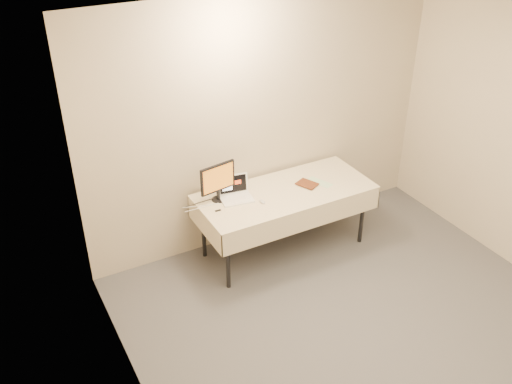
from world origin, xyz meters
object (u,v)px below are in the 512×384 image
table (285,196)px  laptop (235,193)px  monitor (218,180)px  book (303,179)px

table → laptop: size_ratio=5.27×
laptop → monitor: monitor is taller
table → laptop: (-0.52, 0.13, 0.12)m
table → monitor: 0.77m
table → monitor: (-0.69, 0.17, 0.30)m
monitor → book: monitor is taller
laptop → monitor: (-0.17, 0.04, 0.18)m
table → book: book is taller
monitor → laptop: bearing=-22.2°
laptop → monitor: bearing=175.9°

